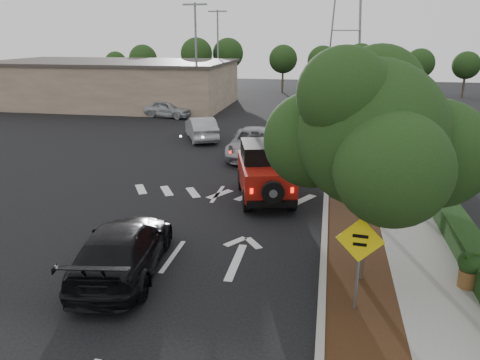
% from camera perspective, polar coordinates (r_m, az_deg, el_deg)
% --- Properties ---
extents(ground, '(120.00, 120.00, 0.00)m').
position_cam_1_polar(ground, '(14.83, -8.19, -9.18)').
color(ground, black).
rests_on(ground, ground).
extents(curb, '(0.20, 70.00, 0.15)m').
position_cam_1_polar(curb, '(25.35, 10.63, 2.19)').
color(curb, '#9E9B93').
rests_on(curb, ground).
extents(planting_strip, '(1.80, 70.00, 0.12)m').
position_cam_1_polar(planting_strip, '(25.38, 12.88, 2.03)').
color(planting_strip, black).
rests_on(planting_strip, ground).
extents(sidewalk, '(2.00, 70.00, 0.12)m').
position_cam_1_polar(sidewalk, '(25.54, 17.14, 1.78)').
color(sidewalk, gray).
rests_on(sidewalk, ground).
extents(hedge, '(0.80, 70.00, 0.80)m').
position_cam_1_polar(hedge, '(25.65, 20.31, 2.32)').
color(hedge, black).
rests_on(hedge, ground).
extents(commercial_building, '(22.00, 12.00, 4.00)m').
position_cam_1_polar(commercial_building, '(47.41, -15.21, 11.23)').
color(commercial_building, '#826E5A').
rests_on(commercial_building, ground).
extents(transmission_tower, '(7.00, 4.00, 28.00)m').
position_cam_1_polar(transmission_tower, '(60.88, 12.33, 10.77)').
color(transmission_tower, slate).
rests_on(transmission_tower, ground).
extents(street_tree_near, '(3.80, 3.80, 5.92)m').
position_cam_1_polar(street_tree_near, '(13.74, 14.31, -11.87)').
color(street_tree_near, '#1B3210').
rests_on(street_tree_near, ground).
extents(street_tree_mid, '(3.20, 3.20, 5.32)m').
position_cam_1_polar(street_tree_mid, '(20.14, 13.29, -2.20)').
color(street_tree_mid, '#1B3210').
rests_on(street_tree_mid, ground).
extents(street_tree_far, '(3.40, 3.40, 5.62)m').
position_cam_1_polar(street_tree_far, '(26.36, 12.82, 2.46)').
color(street_tree_far, '#1B3210').
rests_on(street_tree_far, ground).
extents(light_pole_a, '(2.00, 0.22, 9.00)m').
position_cam_1_polar(light_pole_a, '(40.58, -5.16, 7.96)').
color(light_pole_a, slate).
rests_on(light_pole_a, ground).
extents(light_pole_b, '(2.00, 0.22, 9.00)m').
position_cam_1_polar(light_pole_b, '(52.33, -2.63, 10.12)').
color(light_pole_b, slate).
rests_on(light_pole_b, ground).
extents(red_jeep, '(2.97, 4.73, 2.32)m').
position_cam_1_polar(red_jeep, '(19.44, 3.02, 1.19)').
color(red_jeep, black).
rests_on(red_jeep, ground).
extents(silver_suv_ahead, '(2.76, 5.68, 1.56)m').
position_cam_1_polar(silver_suv_ahead, '(26.14, 1.69, 4.53)').
color(silver_suv_ahead, '#98999F').
rests_on(silver_suv_ahead, ground).
extents(black_suv_oncoming, '(2.83, 5.43, 1.50)m').
position_cam_1_polar(black_suv_oncoming, '(13.86, -14.08, -8.08)').
color(black_suv_oncoming, black).
rests_on(black_suv_oncoming, ground).
extents(silver_sedan_oncoming, '(3.30, 4.76, 1.49)m').
position_cam_1_polar(silver_sedan_oncoming, '(30.62, -4.76, 6.31)').
color(silver_sedan_oncoming, '#A2A4AA').
rests_on(silver_sedan_oncoming, ground).
extents(parked_suv, '(4.40, 2.60, 1.40)m').
position_cam_1_polar(parked_suv, '(39.40, -8.77, 8.58)').
color(parked_suv, '#AFB2B7').
rests_on(parked_suv, ground).
extents(speed_hump_sign, '(1.13, 0.14, 2.41)m').
position_cam_1_polar(speed_hump_sign, '(11.53, 14.33, -8.45)').
color(speed_hump_sign, slate).
rests_on(speed_hump_sign, ground).
extents(terracotta_planter, '(0.62, 0.62, 1.09)m').
position_cam_1_polar(terracotta_planter, '(13.95, 26.22, -9.37)').
color(terracotta_planter, brown).
rests_on(terracotta_planter, ground).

